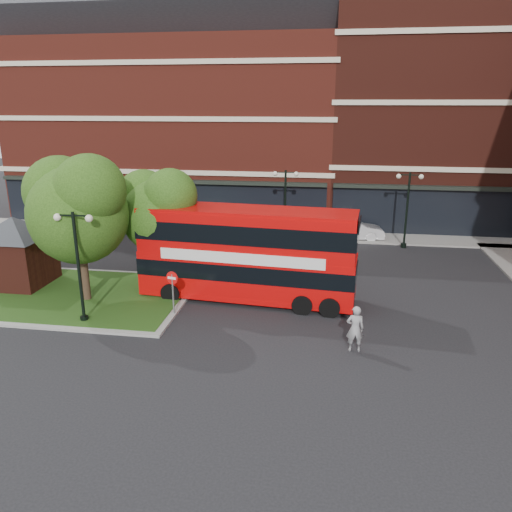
% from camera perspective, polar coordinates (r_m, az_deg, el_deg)
% --- Properties ---
extents(ground, '(120.00, 120.00, 0.00)m').
position_cam_1_polar(ground, '(21.48, -5.93, -8.71)').
color(ground, black).
rests_on(ground, ground).
extents(pavement_far, '(44.00, 3.00, 0.12)m').
position_cam_1_polar(pavement_far, '(36.71, 0.46, 2.60)').
color(pavement_far, slate).
rests_on(pavement_far, ground).
extents(terrace_far_left, '(26.00, 12.00, 14.00)m').
position_cam_1_polar(terrace_far_left, '(44.66, -8.60, 14.07)').
color(terrace_far_left, maroon).
rests_on(terrace_far_left, ground).
extents(terrace_far_right, '(18.00, 12.00, 16.00)m').
position_cam_1_polar(terrace_far_right, '(43.59, 21.20, 14.38)').
color(terrace_far_right, '#471911').
rests_on(terrace_far_right, ground).
extents(traffic_island, '(12.60, 7.60, 0.15)m').
position_cam_1_polar(traffic_island, '(26.95, -21.04, -4.14)').
color(traffic_island, gray).
rests_on(traffic_island, ground).
extents(kiosk, '(6.51, 6.51, 3.60)m').
position_cam_1_polar(kiosk, '(28.65, -25.80, 1.26)').
color(kiosk, '#471911').
rests_on(kiosk, traffic_island).
extents(tree_island_west, '(5.40, 4.71, 7.21)m').
position_cam_1_polar(tree_island_west, '(24.64, -19.84, 5.54)').
color(tree_island_west, '#2D2116').
rests_on(tree_island_west, ground).
extents(tree_island_east, '(4.46, 3.90, 6.29)m').
position_cam_1_polar(tree_island_east, '(25.75, -11.18, 5.46)').
color(tree_island_east, '#2D2116').
rests_on(tree_island_east, ground).
extents(lamp_island, '(1.72, 0.36, 5.00)m').
position_cam_1_polar(lamp_island, '(22.58, -19.67, -0.63)').
color(lamp_island, black).
rests_on(lamp_island, ground).
extents(lamp_far_left, '(1.72, 0.36, 5.00)m').
position_cam_1_polar(lamp_far_left, '(33.92, 3.35, 6.14)').
color(lamp_far_left, black).
rests_on(lamp_far_left, ground).
extents(lamp_far_right, '(1.72, 0.36, 5.00)m').
position_cam_1_polar(lamp_far_right, '(34.14, 16.90, 5.49)').
color(lamp_far_right, black).
rests_on(lamp_far_right, ground).
extents(bus, '(10.62, 3.28, 3.99)m').
position_cam_1_polar(bus, '(23.95, -1.06, 0.89)').
color(bus, '#BF0707').
rests_on(bus, ground).
extents(woman, '(0.72, 0.49, 1.89)m').
position_cam_1_polar(woman, '(19.91, 11.26, -8.15)').
color(woman, gray).
rests_on(woman, ground).
extents(car_silver, '(4.82, 2.35, 1.58)m').
position_cam_1_polar(car_silver, '(35.56, -7.25, 3.19)').
color(car_silver, silver).
rests_on(car_silver, ground).
extents(car_white, '(4.60, 2.09, 1.46)m').
position_cam_1_polar(car_white, '(35.74, 10.87, 2.99)').
color(car_white, silver).
rests_on(car_white, ground).
extents(no_entry_sign, '(0.58, 0.20, 2.13)m').
position_cam_1_polar(no_entry_sign, '(22.69, -9.52, -3.24)').
color(no_entry_sign, slate).
rests_on(no_entry_sign, ground).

